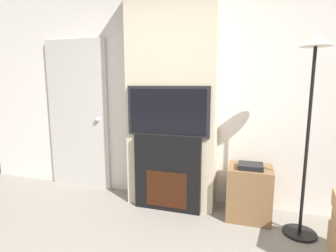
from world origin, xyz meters
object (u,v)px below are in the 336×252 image
at_px(media_stand, 249,192).
at_px(fireplace, 168,173).
at_px(television, 168,111).
at_px(floor_lamp, 311,101).

bearing_deg(media_stand, fireplace, -176.04).
bearing_deg(fireplace, television, -90.00).
bearing_deg(floor_lamp, media_stand, 158.20).
bearing_deg(fireplace, floor_lamp, -5.40).
bearing_deg(television, media_stand, 4.09).
relative_size(fireplace, floor_lamp, 0.47).
relative_size(floor_lamp, media_stand, 3.01).
distance_m(floor_lamp, media_stand, 1.15).
distance_m(fireplace, media_stand, 0.93).
height_order(television, floor_lamp, floor_lamp).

